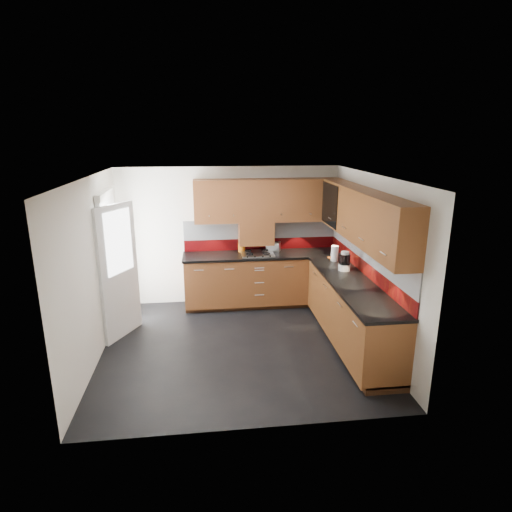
{
  "coord_description": "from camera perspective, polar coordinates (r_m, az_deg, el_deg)",
  "views": [
    {
      "loc": [
        -0.42,
        -5.52,
        2.93
      ],
      "look_at": [
        0.33,
        0.65,
        1.15
      ],
      "focal_mm": 30.0,
      "sensor_mm": 36.0,
      "label": 1
    }
  ],
  "objects": [
    {
      "name": "gas_hob",
      "position": [
        7.32,
        0.17,
        0.35
      ],
      "size": [
        0.55,
        0.49,
        0.04
      ],
      "color": "silver",
      "rests_on": "countertop"
    },
    {
      "name": "upper_cabinets",
      "position": [
        6.61,
        7.69,
        6.36
      ],
      "size": [
        2.5,
        3.2,
        0.72
      ],
      "color": "#5D3214",
      "rests_on": "room"
    },
    {
      "name": "room",
      "position": [
        5.72,
        -2.48,
        1.52
      ],
      "size": [
        4.0,
        3.8,
        2.64
      ],
      "color": "black"
    },
    {
      "name": "orange_cloth",
      "position": [
        7.2,
        10.15,
        -0.23
      ],
      "size": [
        0.16,
        0.14,
        0.01
      ],
      "primitive_type": "cube",
      "rotation": [
        0.0,
        0.0,
        0.24
      ],
      "color": "orange",
      "rests_on": "countertop"
    },
    {
      "name": "back_door",
      "position": [
        6.69,
        -18.34,
        -1.29
      ],
      "size": [
        0.42,
        1.19,
        2.04
      ],
      "color": "white",
      "rests_on": "room"
    },
    {
      "name": "utensil_pot",
      "position": [
        7.46,
        -1.93,
        1.3
      ],
      "size": [
        0.12,
        0.12,
        0.44
      ],
      "color": "orange",
      "rests_on": "countertop"
    },
    {
      "name": "extractor_hood",
      "position": [
        7.4,
        0.02,
        3.12
      ],
      "size": [
        0.6,
        0.33,
        0.4
      ],
      "primitive_type": "cube",
      "color": "#5D3214",
      "rests_on": "room"
    },
    {
      "name": "base_cabinets",
      "position": [
        6.88,
        6.07,
        -5.31
      ],
      "size": [
        2.7,
        3.2,
        0.95
      ],
      "color": "#5D3214",
      "rests_on": "room"
    },
    {
      "name": "paper_towel",
      "position": [
        7.03,
        10.44,
        0.35
      ],
      "size": [
        0.14,
        0.14,
        0.25
      ],
      "primitive_type": "cylinder",
      "rotation": [
        0.0,
        0.0,
        -0.22
      ],
      "color": "white",
      "rests_on": "countertop"
    },
    {
      "name": "food_processor",
      "position": [
        6.56,
        11.72,
        -0.76
      ],
      "size": [
        0.18,
        0.18,
        0.29
      ],
      "color": "white",
      "rests_on": "countertop"
    },
    {
      "name": "toaster",
      "position": [
        7.51,
        2.32,
        1.27
      ],
      "size": [
        0.27,
        0.22,
        0.17
      ],
      "color": "silver",
      "rests_on": "countertop"
    },
    {
      "name": "backsplash",
      "position": [
        6.89,
        7.57,
        1.41
      ],
      "size": [
        2.7,
        3.2,
        0.54
      ],
      "color": "maroon",
      "rests_on": "countertop"
    },
    {
      "name": "countertop",
      "position": [
        6.71,
        6.11,
        -1.52
      ],
      "size": [
        2.72,
        3.22,
        0.04
      ],
      "color": "black",
      "rests_on": "base_cabinets"
    },
    {
      "name": "glass_cabinet",
      "position": [
        7.01,
        10.95,
        6.98
      ],
      "size": [
        0.32,
        0.8,
        0.66
      ],
      "color": "black",
      "rests_on": "room"
    }
  ]
}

